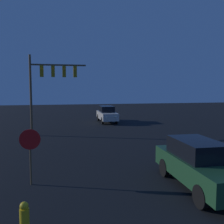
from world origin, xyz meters
The scene contains 5 objects.
car_near centered at (2.00, 8.57, 0.93)m, with size 1.83×4.87×1.81m.
car_far centered at (2.18, 27.52, 0.93)m, with size 1.76×4.85×1.81m.
traffic_signal_mast centered at (-3.86, 20.98, 4.47)m, with size 4.47×0.30×6.41m.
stop_sign centered at (-4.23, 10.21, 1.55)m, with size 0.80×0.07×2.21m.
fire_hydrant centered at (-4.02, 6.63, 0.46)m, with size 0.24×0.24×0.93m.
Camera 1 is at (-3.13, 0.28, 3.77)m, focal length 40.00 mm.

